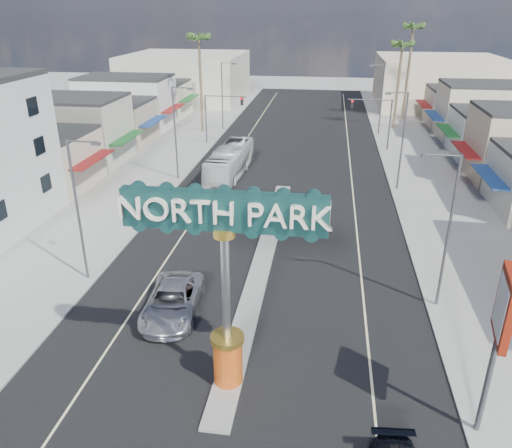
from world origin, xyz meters
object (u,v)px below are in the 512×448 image
(gateway_sign, at_px, (225,269))
(streetlight_l_mid, at_px, (177,129))
(palm_left_far, at_px, (199,43))
(traffic_signal_left, at_px, (220,110))
(streetlight_r_near, at_px, (446,225))
(streetlight_r_far, at_px, (381,96))
(traffic_signal_right, at_px, (375,114))
(city_bus, at_px, (230,161))
(streetlight_l_far, at_px, (223,92))
(streetlight_r_mid, at_px, (401,136))
(bank_pylon_sign, at_px, (503,317))
(suv_left, at_px, (172,301))
(car_parked_left, at_px, (213,199))
(palm_right_mid, at_px, (402,49))
(palm_right_far, at_px, (413,32))
(streetlight_l_near, at_px, (79,205))

(gateway_sign, distance_m, streetlight_l_mid, 29.91)
(palm_left_far, bearing_deg, traffic_signal_left, -57.57)
(streetlight_r_near, bearing_deg, gateway_sign, -142.45)
(streetlight_r_far, bearing_deg, streetlight_r_near, -90.00)
(traffic_signal_right, relative_size, city_bus, 0.55)
(streetlight_l_far, height_order, streetlight_r_mid, same)
(traffic_signal_right, bearing_deg, bank_pylon_sign, -88.27)
(palm_left_far, bearing_deg, streetlight_r_near, -59.64)
(streetlight_r_mid, xyz_separation_m, suv_left, (-14.58, -22.93, -4.23))
(streetlight_l_mid, height_order, bank_pylon_sign, streetlight_l_mid)
(traffic_signal_right, relative_size, streetlight_r_near, 0.67)
(palm_left_far, xyz_separation_m, car_parked_left, (7.50, -26.92, -10.72))
(streetlight_r_near, relative_size, streetlight_r_far, 1.00)
(traffic_signal_left, relative_size, palm_left_far, 0.46)
(streetlight_r_near, height_order, car_parked_left, streetlight_r_near)
(traffic_signal_right, bearing_deg, car_parked_left, -125.08)
(traffic_signal_right, relative_size, bank_pylon_sign, 0.84)
(palm_right_mid, height_order, bank_pylon_sign, palm_right_mid)
(palm_right_far, xyz_separation_m, car_parked_left, (-20.50, -38.92, -11.61))
(traffic_signal_right, distance_m, streetlight_r_far, 8.14)
(palm_right_mid, xyz_separation_m, city_bus, (-18.68, -24.15, -9.07))
(traffic_signal_left, xyz_separation_m, palm_right_far, (24.18, 18.01, 8.11))
(traffic_signal_left, bearing_deg, car_parked_left, -80.01)
(bank_pylon_sign, bearing_deg, suv_left, 165.54)
(streetlight_l_near, height_order, city_bus, streetlight_l_near)
(streetlight_l_mid, distance_m, suv_left, 24.15)
(streetlight_l_mid, height_order, palm_right_far, palm_right_far)
(palm_right_mid, relative_size, palm_right_far, 0.86)
(gateway_sign, xyz_separation_m, city_bus, (-5.68, 29.88, -4.40))
(gateway_sign, height_order, car_parked_left, gateway_sign)
(streetlight_l_mid, distance_m, palm_left_far, 21.16)
(streetlight_l_near, bearing_deg, city_bus, 77.74)
(streetlight_r_near, distance_m, suv_left, 15.46)
(gateway_sign, relative_size, palm_right_mid, 0.76)
(streetlight_r_mid, bearing_deg, gateway_sign, -110.42)
(traffic_signal_right, height_order, palm_right_mid, palm_right_mid)
(gateway_sign, relative_size, streetlight_l_mid, 1.02)
(streetlight_l_far, xyz_separation_m, palm_right_far, (25.43, 10.00, 7.32))
(palm_right_far, bearing_deg, palm_left_far, -156.80)
(palm_right_far, bearing_deg, city_bus, -124.45)
(streetlight_l_mid, xyz_separation_m, palm_left_far, (-2.57, 20.00, 6.43))
(streetlight_l_far, height_order, city_bus, streetlight_l_far)
(streetlight_r_near, bearing_deg, traffic_signal_right, 92.10)
(palm_left_far, relative_size, palm_right_mid, 1.08)
(gateway_sign, relative_size, traffic_signal_left, 1.53)
(streetlight_r_far, relative_size, car_parked_left, 1.98)
(gateway_sign, distance_m, traffic_signal_right, 43.04)
(gateway_sign, distance_m, streetlight_l_far, 51.10)
(streetlight_r_mid, distance_m, streetlight_r_far, 22.00)
(streetlight_r_far, height_order, palm_right_far, palm_right_far)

